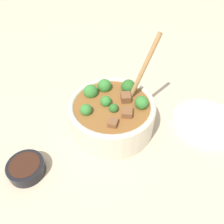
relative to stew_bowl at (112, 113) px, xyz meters
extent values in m
plane|color=#C6B293|center=(0.00, 0.00, -0.06)|extent=(4.00, 4.00, 0.00)
cylinder|color=beige|center=(0.00, 0.00, -0.01)|extent=(0.24, 0.24, 0.09)
torus|color=beige|center=(0.00, 0.00, 0.03)|extent=(0.24, 0.24, 0.02)
cylinder|color=brown|center=(0.00, 0.00, 0.00)|extent=(0.21, 0.21, 0.06)
sphere|color=#387F33|center=(-0.01, -0.02, 0.04)|extent=(0.03, 0.03, 0.03)
cylinder|color=#6B9956|center=(-0.01, -0.02, 0.02)|extent=(0.01, 0.01, 0.01)
sphere|color=#387F33|center=(-0.07, -0.01, 0.04)|extent=(0.04, 0.04, 0.04)
cylinder|color=#6B9956|center=(-0.07, -0.01, 0.01)|extent=(0.01, 0.01, 0.02)
sphere|color=#2D6B28|center=(0.02, 0.00, 0.04)|extent=(0.03, 0.03, 0.03)
cylinder|color=#6B9956|center=(0.02, 0.00, 0.02)|extent=(0.01, 0.01, 0.01)
sphere|color=#387F33|center=(0.02, -0.07, 0.04)|extent=(0.03, 0.03, 0.03)
cylinder|color=#6B9956|center=(0.02, -0.07, 0.02)|extent=(0.01, 0.01, 0.01)
sphere|color=#387F33|center=(-0.05, -0.05, 0.04)|extent=(0.04, 0.04, 0.04)
cylinder|color=#6B9956|center=(-0.05, -0.05, 0.01)|extent=(0.01, 0.01, 0.02)
sphere|color=#387F33|center=(0.02, 0.07, 0.05)|extent=(0.04, 0.04, 0.04)
cylinder|color=#6B9956|center=(0.02, 0.07, 0.02)|extent=(0.01, 0.01, 0.02)
sphere|color=#2D6B28|center=(-0.05, 0.06, 0.05)|extent=(0.04, 0.04, 0.04)
cylinder|color=#6B9956|center=(-0.05, 0.06, 0.02)|extent=(0.01, 0.01, 0.02)
cube|color=brown|center=(0.04, 0.03, 0.04)|extent=(0.04, 0.03, 0.02)
cube|color=brown|center=(-0.01, 0.04, 0.04)|extent=(0.03, 0.03, 0.02)
cube|color=brown|center=(0.07, -0.01, 0.04)|extent=(0.03, 0.03, 0.02)
ellipsoid|color=#A87A47|center=(-0.02, 0.05, 0.03)|extent=(0.04, 0.03, 0.01)
cylinder|color=#A87A47|center=(-0.03, 0.09, 0.11)|extent=(0.04, 0.09, 0.18)
cylinder|color=black|center=(0.10, -0.24, -0.04)|extent=(0.09, 0.09, 0.03)
cylinder|color=#381E14|center=(0.10, -0.24, -0.03)|extent=(0.07, 0.07, 0.01)
cylinder|color=white|center=(0.05, 0.28, -0.05)|extent=(0.20, 0.20, 0.01)
torus|color=white|center=(0.05, 0.28, -0.04)|extent=(0.19, 0.19, 0.01)
camera|label=1|loc=(0.42, -0.09, 0.43)|focal=35.00mm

